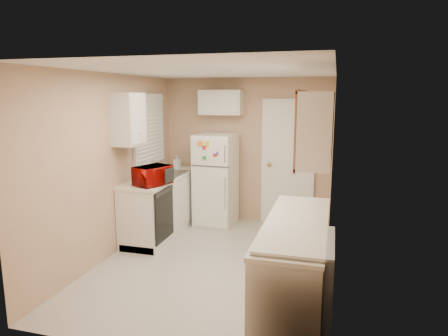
# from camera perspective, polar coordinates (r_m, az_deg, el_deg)

# --- Properties ---
(floor) EXTENTS (3.80, 3.80, 0.00)m
(floor) POSITION_cam_1_polar(r_m,az_deg,el_deg) (5.26, -1.51, -13.40)
(floor) COLOR beige
(floor) RESTS_ON ground
(ceiling) EXTENTS (3.80, 3.80, 0.00)m
(ceiling) POSITION_cam_1_polar(r_m,az_deg,el_deg) (4.82, -1.65, 13.72)
(ceiling) COLOR white
(ceiling) RESTS_ON floor
(wall_left) EXTENTS (3.80, 3.80, 0.00)m
(wall_left) POSITION_cam_1_polar(r_m,az_deg,el_deg) (5.47, -15.73, 0.32)
(wall_left) COLOR tan
(wall_left) RESTS_ON floor
(wall_right) EXTENTS (3.80, 3.80, 0.00)m
(wall_right) POSITION_cam_1_polar(r_m,az_deg,el_deg) (4.68, 15.01, -1.30)
(wall_right) COLOR tan
(wall_right) RESTS_ON floor
(wall_back) EXTENTS (2.80, 2.80, 0.00)m
(wall_back) POSITION_cam_1_polar(r_m,az_deg,el_deg) (6.71, 3.23, 2.50)
(wall_back) COLOR tan
(wall_back) RESTS_ON floor
(wall_front) EXTENTS (2.80, 2.80, 0.00)m
(wall_front) POSITION_cam_1_polar(r_m,az_deg,el_deg) (3.18, -11.82, -6.64)
(wall_front) COLOR tan
(wall_front) RESTS_ON floor
(left_counter) EXTENTS (0.60, 1.80, 0.90)m
(left_counter) POSITION_cam_1_polar(r_m,az_deg,el_deg) (6.27, -8.76, -5.17)
(left_counter) COLOR silver
(left_counter) RESTS_ON floor
(dishwasher) EXTENTS (0.03, 0.58, 0.72)m
(dishwasher) POSITION_cam_1_polar(r_m,az_deg,el_deg) (5.62, -8.59, -6.58)
(dishwasher) COLOR black
(dishwasher) RESTS_ON floor
(sink) EXTENTS (0.54, 0.74, 0.16)m
(sink) POSITION_cam_1_polar(r_m,az_deg,el_deg) (6.31, -8.30, -1.24)
(sink) COLOR gray
(sink) RESTS_ON left_counter
(microwave) EXTENTS (0.54, 0.43, 0.32)m
(microwave) POSITION_cam_1_polar(r_m,az_deg,el_deg) (5.55, -10.18, -0.89)
(microwave) COLOR #A00904
(microwave) RESTS_ON left_counter
(soap_bottle) EXTENTS (0.11, 0.12, 0.21)m
(soap_bottle) POSITION_cam_1_polar(r_m,az_deg,el_deg) (6.84, -6.72, 0.89)
(soap_bottle) COLOR silver
(soap_bottle) RESTS_ON left_counter
(window_blinds) EXTENTS (0.10, 0.98, 1.08)m
(window_blinds) POSITION_cam_1_polar(r_m,az_deg,el_deg) (6.32, -10.64, 5.49)
(window_blinds) COLOR silver
(window_blinds) RESTS_ON wall_left
(upper_cabinet_left) EXTENTS (0.30, 0.45, 0.70)m
(upper_cabinet_left) POSITION_cam_1_polar(r_m,az_deg,el_deg) (5.52, -13.50, 6.78)
(upper_cabinet_left) COLOR silver
(upper_cabinet_left) RESTS_ON wall_left
(refrigerator) EXTENTS (0.65, 0.63, 1.50)m
(refrigerator) POSITION_cam_1_polar(r_m,az_deg,el_deg) (6.53, -1.17, -1.73)
(refrigerator) COLOR white
(refrigerator) RESTS_ON floor
(cabinet_over_fridge) EXTENTS (0.70, 0.30, 0.40)m
(cabinet_over_fridge) POSITION_cam_1_polar(r_m,az_deg,el_deg) (6.60, -0.42, 9.35)
(cabinet_over_fridge) COLOR silver
(cabinet_over_fridge) RESTS_ON wall_back
(interior_door) EXTENTS (0.86, 0.06, 2.08)m
(interior_door) POSITION_cam_1_polar(r_m,az_deg,el_deg) (6.59, 9.09, 0.65)
(interior_door) COLOR white
(interior_door) RESTS_ON floor
(right_counter) EXTENTS (0.60, 2.00, 0.90)m
(right_counter) POSITION_cam_1_polar(r_m,az_deg,el_deg) (4.16, 10.09, -13.46)
(right_counter) COLOR silver
(right_counter) RESTS_ON floor
(stove) EXTENTS (0.63, 0.78, 0.95)m
(stove) POSITION_cam_1_polar(r_m,az_deg,el_deg) (3.64, 10.00, -16.67)
(stove) COLOR white
(stove) RESTS_ON floor
(upper_cabinet_right) EXTENTS (0.30, 1.20, 0.70)m
(upper_cabinet_right) POSITION_cam_1_polar(r_m,az_deg,el_deg) (4.11, 13.20, 5.65)
(upper_cabinet_right) COLOR silver
(upper_cabinet_right) RESTS_ON wall_right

